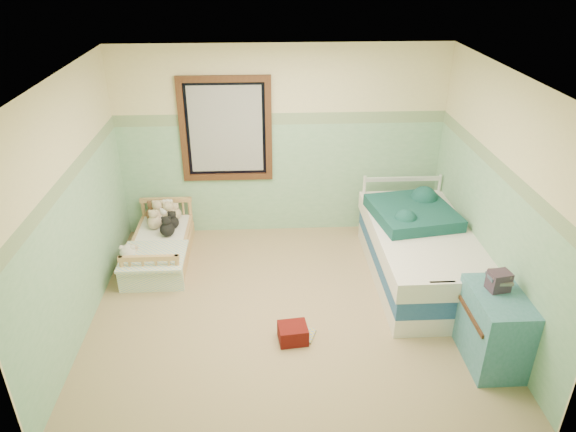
{
  "coord_description": "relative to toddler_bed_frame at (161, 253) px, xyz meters",
  "views": [
    {
      "loc": [
        -0.24,
        -4.65,
        3.53
      ],
      "look_at": [
        0.01,
        0.35,
        0.94
      ],
      "focal_mm": 32.8,
      "sensor_mm": 36.0,
      "label": 1
    }
  ],
  "objects": [
    {
      "name": "window_frame",
      "position": [
        0.84,
        0.71,
        1.36
      ],
      "size": [
        1.16,
        0.06,
        1.36
      ],
      "primitive_type": "cube",
      "color": "#361B11",
      "rests_on": "wall_back"
    },
    {
      "name": "wall_front",
      "position": [
        1.54,
        -2.85,
        1.16
      ],
      "size": [
        4.2,
        0.04,
        2.5
      ],
      "primitive_type": "cube",
      "color": "beige",
      "rests_on": "floor"
    },
    {
      "name": "extra_plush_2",
      "position": [
        0.07,
        0.42,
        0.31
      ],
      "size": [
        0.21,
        0.21,
        0.21
      ],
      "primitive_type": "sphere",
      "color": "#CEB791",
      "rests_on": "toddler_mattress"
    },
    {
      "name": "extra_plush_0",
      "position": [
        0.09,
        0.08,
        0.3
      ],
      "size": [
        0.18,
        0.18,
        0.18
      ],
      "primitive_type": "sphere",
      "color": "black",
      "rests_on": "toddler_mattress"
    },
    {
      "name": "extra_plush_3",
      "position": [
        0.13,
        0.52,
        0.29
      ],
      "size": [
        0.16,
        0.16,
        0.16
      ],
      "primitive_type": "sphere",
      "color": "#CEB791",
      "rests_on": "toddler_mattress"
    },
    {
      "name": "floor",
      "position": [
        1.54,
        -1.05,
        -0.1
      ],
      "size": [
        4.2,
        3.6,
        0.02
      ],
      "primitive_type": "cube",
      "color": "#937D5B",
      "rests_on": "ground"
    },
    {
      "name": "plush_floor_cream",
      "position": [
        -0.31,
        -0.36,
        0.06
      ],
      "size": [
        0.29,
        0.29,
        0.29
      ],
      "primitive_type": "sphere",
      "color": "silver",
      "rests_on": "floor"
    },
    {
      "name": "wall_back",
      "position": [
        1.54,
        0.75,
        1.16
      ],
      "size": [
        4.2,
        0.04,
        2.5
      ],
      "primitive_type": "cube",
      "color": "beige",
      "rests_on": "floor"
    },
    {
      "name": "wall_left",
      "position": [
        -0.56,
        -1.05,
        1.16
      ],
      "size": [
        0.04,
        3.6,
        2.5
      ],
      "primitive_type": "cube",
      "color": "beige",
      "rests_on": "floor"
    },
    {
      "name": "wainscot_mint",
      "position": [
        1.54,
        0.74,
        0.66
      ],
      "size": [
        4.2,
        0.01,
        1.5
      ],
      "primitive_type": "cube",
      "color": "#73AB80",
      "rests_on": "floor"
    },
    {
      "name": "plush_bed_brown",
      "position": [
        -0.15,
        0.5,
        0.31
      ],
      "size": [
        0.2,
        0.2,
        0.2
      ],
      "primitive_type": "sphere",
      "color": "brown",
      "rests_on": "toddler_mattress"
    },
    {
      "name": "plush_bed_white",
      "position": [
        0.05,
        0.5,
        0.31
      ],
      "size": [
        0.2,
        0.2,
        0.2
      ],
      "primitive_type": "sphere",
      "color": "white",
      "rests_on": "toddler_mattress"
    },
    {
      "name": "book_stack",
      "position": [
        3.4,
        -1.87,
        0.75
      ],
      "size": [
        0.21,
        0.18,
        0.19
      ],
      "primitive_type": "cube",
      "rotation": [
        0.0,
        0.0,
        0.18
      ],
      "color": "#592B30",
      "rests_on": "dresser"
    },
    {
      "name": "toddler_bed_frame",
      "position": [
        0.0,
        0.0,
        0.0
      ],
      "size": [
        0.68,
        1.36,
        0.17
      ],
      "primitive_type": "cube",
      "color": "#B3824A",
      "rests_on": "floor"
    },
    {
      "name": "extra_plush_1",
      "position": [
        0.01,
        0.39,
        0.29
      ],
      "size": [
        0.16,
        0.16,
        0.16
      ],
      "primitive_type": "sphere",
      "color": "white",
      "rests_on": "toddler_mattress"
    },
    {
      "name": "dresser",
      "position": [
        3.4,
        -1.96,
        0.28
      ],
      "size": [
        0.46,
        0.74,
        0.74
      ],
      "primitive_type": "cube",
      "color": "#2E7075",
      "rests_on": "floor"
    },
    {
      "name": "twin_boxspring",
      "position": [
        3.09,
        -0.59,
        0.24
      ],
      "size": [
        1.04,
        2.09,
        0.22
      ],
      "primitive_type": "cube",
      "color": "navy",
      "rests_on": "twin_bed_frame"
    },
    {
      "name": "window_blinds",
      "position": [
        0.84,
        0.72,
        1.36
      ],
      "size": [
        0.92,
        0.01,
        1.12
      ],
      "primitive_type": "cube",
      "color": "beige",
      "rests_on": "window_frame"
    },
    {
      "name": "plush_bed_dark",
      "position": [
        0.13,
        0.28,
        0.29
      ],
      "size": [
        0.16,
        0.16,
        0.16
      ],
      "primitive_type": "sphere",
      "color": "black",
      "rests_on": "toddler_mattress"
    },
    {
      "name": "patchwork_quilt",
      "position": [
        0.0,
        -0.42,
        0.22
      ],
      "size": [
        0.74,
        0.68,
        0.03
      ],
      "primitive_type": "cube",
      "color": "#8BBCD7",
      "rests_on": "toddler_mattress"
    },
    {
      "name": "toddler_mattress",
      "position": [
        0.0,
        0.0,
        0.15
      ],
      "size": [
        0.62,
        1.3,
        0.12
      ],
      "primitive_type": "cube",
      "color": "white",
      "rests_on": "toddler_bed_frame"
    },
    {
      "name": "floor_book",
      "position": [
        1.64,
        -1.53,
        -0.07
      ],
      "size": [
        0.34,
        0.3,
        0.03
      ],
      "primitive_type": "cube",
      "rotation": [
        0.0,
        0.0,
        -0.35
      ],
      "color": "yellow",
      "rests_on": "floor"
    },
    {
      "name": "wall_right",
      "position": [
        3.64,
        -1.05,
        1.16
      ],
      "size": [
        0.04,
        3.6,
        2.5
      ],
      "primitive_type": "cube",
      "color": "beige",
      "rests_on": "floor"
    },
    {
      "name": "ceiling",
      "position": [
        1.54,
        -1.05,
        2.42
      ],
      "size": [
        4.2,
        3.6,
        0.02
      ],
      "primitive_type": "cube",
      "color": "silver",
      "rests_on": "wall_back"
    },
    {
      "name": "extra_plush_4",
      "position": [
        -0.07,
        0.44,
        0.32
      ],
      "size": [
        0.22,
        0.22,
        0.22
      ],
      "primitive_type": "sphere",
      "color": "#CEB791",
      "rests_on": "toddler_mattress"
    },
    {
      "name": "twin_mattress",
      "position": [
        3.09,
        -0.59,
        0.46
      ],
      "size": [
        1.09,
        2.13,
        0.22
      ],
      "primitive_type": "cube",
      "color": "silver",
      "rests_on": "twin_boxspring"
    },
    {
      "name": "plush_floor_tan",
      "position": [
        -0.28,
        -0.3,
        0.05
      ],
      "size": [
        0.27,
        0.27,
        0.27
      ],
      "primitive_type": "sphere",
      "color": "#CEB791",
      "rests_on": "floor"
    },
    {
      "name": "border_strip",
      "position": [
        1.54,
        0.74,
        1.49
      ],
      "size": [
        4.2,
        0.01,
        0.15
      ],
      "primitive_type": "cube",
      "color": "#417245",
      "rests_on": "wall_back"
    },
    {
      "name": "plush_bed_tan",
      "position": [
        -0.1,
        0.28,
        0.3
      ],
      "size": [
        0.18,
        0.18,
        0.18
      ],
      "primitive_type": "sphere",
      "color": "#CEB791",
      "rests_on": "toddler_mattress"
    },
    {
      "name": "twin_bed_frame",
      "position": [
        3.09,
        -0.59,
        0.02
      ],
      "size": [
        1.04,
        2.09,
        0.22
      ],
      "primitive_type": "cube",
      "color": "white",
      "rests_on": "floor"
    },
    {
      "name": "teal_blanket",
      "position": [
        3.04,
        -0.29,
        0.64
      ],
      "size": [
        1.03,
        1.07,
        0.14
      ],
      "primitive_type": "cube",
      "rotation": [
        0.0,
        0.0,
        0.16
      ],
      "color": "#0D3B3B",
      "rests_on": "twin_mattress"
    },
    {
      "name": "red_pillow",
      "position": [
        1.56,
        -1.6,
        0.0
      ],
      "size": [
        0.31,
        0.28,
        0.18
      ],
      "primitive_type": "cube",
      "rotation": [
        0.0,
        0.0,
        0.11
      ],
      "color": "maroon",
      "rests_on": "floor"
    }
  ]
}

